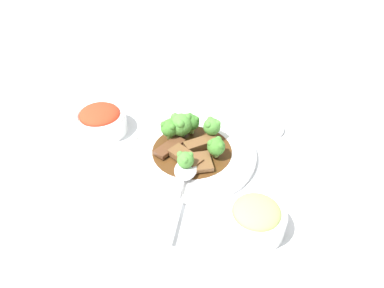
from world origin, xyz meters
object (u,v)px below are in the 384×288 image
at_px(serving_spoon, 185,174).
at_px(side_bowl_kimchi, 101,120).
at_px(broccoli_floret_0, 216,146).
at_px(sauce_dish, 268,128).
at_px(broccoli_floret_2, 181,124).
at_px(beef_strip_3, 202,162).
at_px(beef_strip_2, 184,157).
at_px(side_bowl_appetizer, 256,218).
at_px(broccoli_floret_4, 191,122).
at_px(main_plate, 192,152).
at_px(beef_strip_0, 201,144).
at_px(broccoli_floret_1, 212,126).
at_px(broccoli_floret_3, 169,128).
at_px(broccoli_floret_5, 186,160).
at_px(beef_strip_1, 170,147).

distance_m(serving_spoon, side_bowl_kimchi, 0.26).
distance_m(broccoli_floret_0, sauce_dish, 0.18).
bearing_deg(broccoli_floret_2, beef_strip_3, -131.17).
bearing_deg(beef_strip_2, broccoli_floret_0, -58.52).
relative_size(beef_strip_2, side_bowl_appetizer, 0.77).
relative_size(beef_strip_3, broccoli_floret_4, 1.44).
relative_size(beef_strip_3, side_bowl_kimchi, 0.56).
bearing_deg(broccoli_floret_4, serving_spoon, -162.34).
bearing_deg(main_plate, beef_strip_0, -38.07).
relative_size(broccoli_floret_1, broccoli_floret_2, 0.90).
distance_m(main_plate, sauce_dish, 0.20).
bearing_deg(broccoli_floret_1, broccoli_floret_2, 106.70).
height_order(beef_strip_2, broccoli_floret_4, broccoli_floret_4).
height_order(main_plate, sauce_dish, main_plate).
bearing_deg(broccoli_floret_3, sauce_dish, -54.15).
xyz_separation_m(broccoli_floret_4, side_bowl_appetizer, (-0.19, -0.20, -0.02)).
xyz_separation_m(broccoli_floret_2, broccoli_floret_4, (0.02, -0.02, -0.00)).
bearing_deg(beef_strip_0, side_bowl_appetizer, -132.86).
xyz_separation_m(broccoli_floret_1, broccoli_floret_3, (-0.04, 0.09, -0.00)).
height_order(broccoli_floret_4, broccoli_floret_5, broccoli_floret_4).
distance_m(broccoli_floret_3, sauce_dish, 0.24).
height_order(broccoli_floret_1, side_bowl_kimchi, broccoli_floret_1).
bearing_deg(beef_strip_3, side_bowl_kimchi, 82.66).
distance_m(main_plate, broccoli_floret_4, 0.07).
distance_m(main_plate, broccoli_floret_5, 0.07).
relative_size(main_plate, broccoli_floret_3, 5.86).
height_order(broccoli_floret_2, broccoli_floret_5, broccoli_floret_2).
distance_m(broccoli_floret_0, broccoli_floret_1, 0.06).
bearing_deg(sauce_dish, broccoli_floret_2, 124.76).
distance_m(beef_strip_3, broccoli_floret_3, 0.11).
height_order(side_bowl_kimchi, sauce_dish, side_bowl_kimchi).
bearing_deg(beef_strip_3, broccoli_floret_2, 48.83).
height_order(broccoli_floret_1, side_bowl_appetizer, broccoli_floret_1).
relative_size(broccoli_floret_0, side_bowl_kimchi, 0.37).
xyz_separation_m(beef_strip_1, broccoli_floret_4, (0.07, -0.02, 0.02)).
distance_m(beef_strip_2, side_bowl_appetizer, 0.21).
xyz_separation_m(broccoli_floret_2, sauce_dish, (0.12, -0.17, -0.04)).
relative_size(side_bowl_kimchi, sauce_dish, 1.62).
distance_m(beef_strip_3, broccoli_floret_2, 0.11).
relative_size(broccoli_floret_0, broccoli_floret_4, 0.96).
height_order(broccoli_floret_2, serving_spoon, broccoli_floret_2).
xyz_separation_m(broccoli_floret_4, serving_spoon, (-0.14, -0.04, -0.02)).
xyz_separation_m(broccoli_floret_0, broccoli_floret_1, (0.05, 0.03, 0.00)).
bearing_deg(broccoli_floret_5, beef_strip_2, 29.39).
relative_size(main_plate, side_bowl_appetizer, 2.63).
xyz_separation_m(beef_strip_0, beef_strip_2, (-0.05, 0.02, -0.00)).
height_order(main_plate, side_bowl_kimchi, side_bowl_kimchi).
distance_m(broccoli_floret_1, side_bowl_appetizer, 0.25).
xyz_separation_m(beef_strip_2, broccoli_floret_4, (0.09, 0.02, 0.02)).
height_order(beef_strip_1, serving_spoon, serving_spoon).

